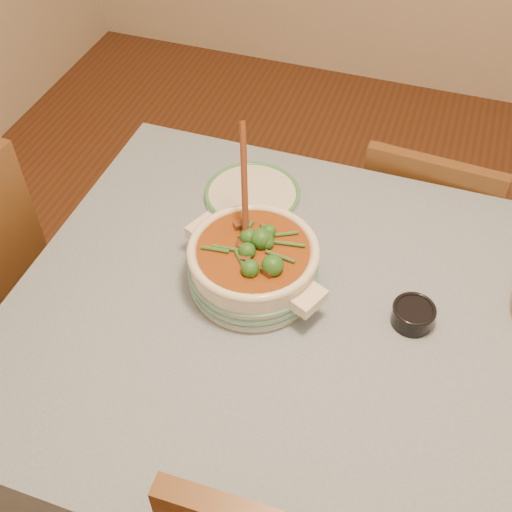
{
  "coord_description": "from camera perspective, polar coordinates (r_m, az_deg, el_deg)",
  "views": [
    {
      "loc": [
        -0.01,
        -0.85,
        1.87
      ],
      "look_at": [
        -0.32,
        0.05,
        0.86
      ],
      "focal_mm": 45.0,
      "sensor_mm": 36.0,
      "label": 1
    }
  ],
  "objects": [
    {
      "name": "dining_table",
      "position": [
        1.48,
        11.3,
        -9.36
      ],
      "size": [
        1.68,
        1.08,
        0.76
      ],
      "color": "brown",
      "rests_on": "floor"
    },
    {
      "name": "stew_casserole",
      "position": [
        1.42,
        -0.25,
        -0.51
      ],
      "size": [
        0.37,
        0.37,
        0.34
      ],
      "rotation": [
        0.0,
        0.0,
        -0.41
      ],
      "color": "#EEE4C7",
      "rests_on": "dining_table"
    },
    {
      "name": "condiment_bowl",
      "position": [
        1.42,
        13.79,
        -5.03
      ],
      "size": [
        0.1,
        0.1,
        0.05
      ],
      "rotation": [
        0.0,
        0.0,
        -0.16
      ],
      "color": "black",
      "rests_on": "dining_table"
    },
    {
      "name": "white_plate",
      "position": [
        1.67,
        -0.33,
        5.52
      ],
      "size": [
        0.26,
        0.26,
        0.02
      ],
      "rotation": [
        0.0,
        0.0,
        -0.04
      ],
      "color": "silver",
      "rests_on": "dining_table"
    },
    {
      "name": "chair_far",
      "position": [
        2.07,
        14.48,
        2.17
      ],
      "size": [
        0.4,
        0.4,
        0.81
      ],
      "rotation": [
        0.0,
        0.0,
        3.07
      ],
      "color": "brown",
      "rests_on": "floor"
    },
    {
      "name": "floor",
      "position": [
        2.06,
        8.48,
        -19.7
      ],
      "size": [
        4.5,
        4.5,
        0.0
      ],
      "primitive_type": "plane",
      "color": "#4E2A16",
      "rests_on": "ground"
    }
  ]
}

